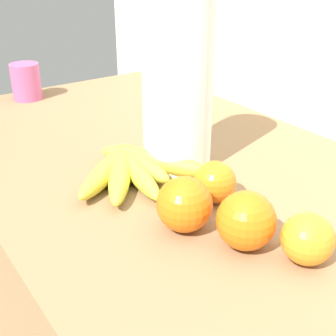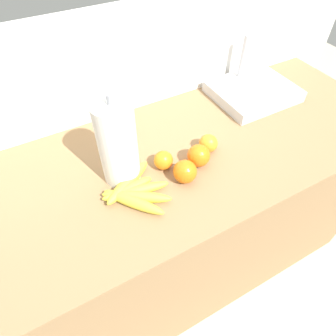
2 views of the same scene
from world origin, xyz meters
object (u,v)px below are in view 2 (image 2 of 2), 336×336
Objects in this scene: paper_towel_roll at (118,144)px; sink_basin at (253,91)px; orange_back_left at (199,156)px; orange_right at (185,172)px; banana_bunch at (133,192)px; orange_far_right at (208,143)px; orange_front at (163,160)px.

paper_towel_roll is 0.71m from sink_basin.
orange_back_left and orange_right have the same top height.
sink_basin is (0.69, 0.25, 0.01)m from banana_bunch.
orange_far_right is at bearing -151.79° from sink_basin.
orange_far_right is at bearing 30.89° from orange_back_left.
paper_towel_roll reaches higher than banana_bunch.
paper_towel_roll is 0.94× the size of sink_basin.
sink_basin reaches higher than orange_back_left.
orange_front is at bearing -12.16° from paper_towel_roll.
orange_right is 0.58m from sink_basin.
orange_right is (0.03, -0.08, 0.01)m from orange_front.
orange_back_left reaches higher than orange_front.
orange_right is (-0.08, -0.04, -0.00)m from orange_back_left.
banana_bunch is 0.26m from orange_back_left.
orange_right is at bearing -6.81° from banana_bunch.
orange_back_left reaches higher than orange_far_right.
orange_back_left reaches higher than banana_bunch.
orange_front is 0.19× the size of sink_basin.
banana_bunch is 3.08× the size of orange_back_left.
orange_right is (-0.15, -0.08, 0.01)m from orange_far_right.
orange_right is 0.23× the size of sink_basin.
paper_towel_roll is (-0.25, 0.07, 0.11)m from orange_back_left.
orange_back_left is (0.26, 0.02, 0.02)m from banana_bunch.
orange_right is 0.23m from paper_towel_roll.
paper_towel_roll is (-0.14, 0.03, 0.11)m from orange_front.
paper_towel_roll is (-0.17, 0.11, 0.11)m from orange_right.
paper_towel_roll reaches higher than orange_front.
orange_far_right is 0.41m from sink_basin.
orange_back_left is 0.12m from orange_front.
paper_towel_roll is at bearing 167.84° from orange_front.
orange_right reaches higher than orange_far_right.
orange_far_right is 0.34m from paper_towel_roll.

